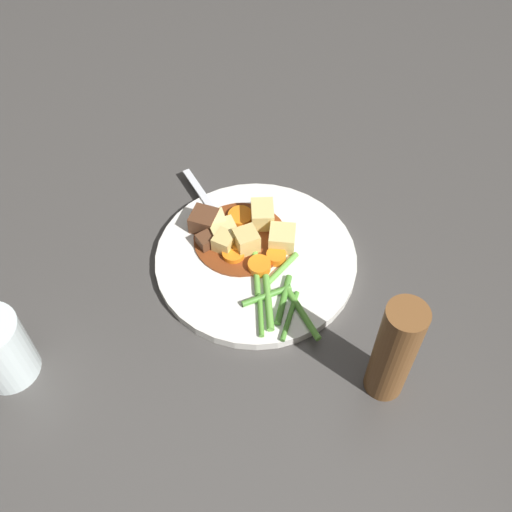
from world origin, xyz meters
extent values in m
plane|color=#423F3D|center=(0.00, 0.00, 0.00)|extent=(3.00, 3.00, 0.00)
cylinder|color=white|center=(0.00, 0.00, 0.01)|extent=(0.26, 0.26, 0.01)
cylinder|color=brown|center=(0.03, 0.01, 0.01)|extent=(0.13, 0.13, 0.00)
cylinder|color=orange|center=(0.07, 0.01, 0.02)|extent=(0.04, 0.04, 0.01)
cylinder|color=orange|center=(0.02, 0.02, 0.02)|extent=(0.04, 0.04, 0.01)
cylinder|color=orange|center=(0.01, 0.03, 0.02)|extent=(0.04, 0.04, 0.01)
cylinder|color=orange|center=(-0.02, 0.00, 0.02)|extent=(0.03, 0.03, 0.01)
cylinder|color=orange|center=(-0.01, -0.02, 0.02)|extent=(0.03, 0.03, 0.01)
cube|color=#EAD68C|center=(0.06, 0.04, 0.03)|extent=(0.03, 0.03, 0.03)
cube|color=#DBBC6B|center=(0.02, 0.04, 0.03)|extent=(0.04, 0.04, 0.02)
cube|color=#E5CC7A|center=(0.01, -0.04, 0.03)|extent=(0.04, 0.04, 0.03)
cube|color=#E5CC7A|center=(0.05, -0.02, 0.03)|extent=(0.04, 0.04, 0.03)
cube|color=#DBBC6B|center=(0.01, 0.01, 0.03)|extent=(0.03, 0.03, 0.03)
cube|color=#E5CC7A|center=(0.04, 0.04, 0.03)|extent=(0.04, 0.04, 0.02)
cube|color=#56331E|center=(0.03, 0.06, 0.02)|extent=(0.03, 0.03, 0.02)
cube|color=#56331E|center=(0.06, 0.06, 0.03)|extent=(0.05, 0.05, 0.03)
cylinder|color=#4C8E33|center=(-0.10, -0.02, 0.02)|extent=(0.07, 0.04, 0.01)
cylinder|color=#4C8E33|center=(-0.08, -0.02, 0.02)|extent=(0.07, 0.04, 0.01)
cylinder|color=#4C8E33|center=(-0.07, 0.00, 0.02)|extent=(0.02, 0.07, 0.01)
cylinder|color=#66AD42|center=(-0.08, 0.00, 0.02)|extent=(0.08, 0.02, 0.01)
cylinder|color=#66AD42|center=(-0.03, 0.01, 0.02)|extent=(0.07, 0.02, 0.01)
cylinder|color=#66AD42|center=(-0.03, -0.03, 0.02)|extent=(0.05, 0.05, 0.01)
cylinder|color=#599E38|center=(-0.09, 0.01, 0.02)|extent=(0.06, 0.02, 0.01)
cylinder|color=#599E38|center=(-0.10, -0.04, 0.02)|extent=(0.08, 0.03, 0.01)
cube|color=silver|center=(0.12, 0.05, 0.01)|extent=(0.11, 0.04, 0.00)
cube|color=silver|center=(0.06, 0.03, 0.01)|extent=(0.02, 0.03, 0.00)
cylinder|color=silver|center=(0.02, 0.03, 0.01)|extent=(0.04, 0.02, 0.00)
cylinder|color=silver|center=(0.03, 0.03, 0.01)|extent=(0.04, 0.02, 0.00)
cylinder|color=silver|center=(0.03, 0.02, 0.01)|extent=(0.04, 0.02, 0.00)
cylinder|color=silver|center=(0.03, 0.01, 0.01)|extent=(0.04, 0.02, 0.00)
cylinder|color=brown|center=(-0.20, -0.11, 0.08)|extent=(0.04, 0.04, 0.15)
camera|label=1|loc=(-0.48, 0.10, 0.65)|focal=42.89mm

